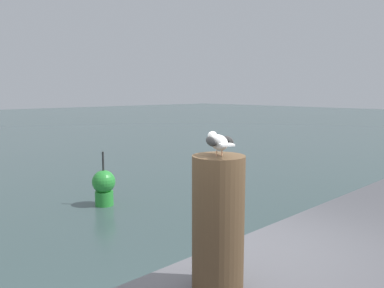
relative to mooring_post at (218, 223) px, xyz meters
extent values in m
cylinder|color=#4C3823|center=(0.00, 0.00, 0.00)|extent=(0.35, 0.35, 0.91)
cylinder|color=tan|center=(0.01, -0.02, 0.47)|extent=(0.01, 0.01, 0.04)
cylinder|color=tan|center=(-0.02, 0.00, 0.47)|extent=(0.01, 0.01, 0.04)
ellipsoid|color=silver|center=(0.00, 0.00, 0.54)|extent=(0.19, 0.25, 0.10)
sphere|color=silver|center=(0.06, 0.12, 0.57)|extent=(0.06, 0.06, 0.06)
cone|color=gold|center=(0.09, 0.16, 0.56)|extent=(0.04, 0.05, 0.02)
cube|color=silver|center=(-0.07, -0.13, 0.54)|extent=(0.10, 0.10, 0.01)
ellipsoid|color=#252525|center=(0.05, -0.04, 0.55)|extent=(0.12, 0.18, 0.06)
ellipsoid|color=#252525|center=(-0.05, 0.02, 0.55)|extent=(0.12, 0.18, 0.06)
cylinder|color=green|center=(2.90, 6.43, -1.73)|extent=(0.44, 0.44, 0.35)
sphere|color=green|center=(2.90, 6.43, -1.31)|extent=(0.56, 0.56, 0.56)
cylinder|color=#2D2D2D|center=(2.90, 6.43, -0.83)|extent=(0.05, 0.05, 0.50)
camera|label=1|loc=(-1.79, -1.65, 0.86)|focal=35.96mm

